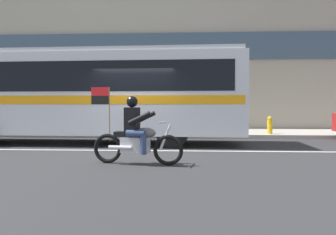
{
  "coord_description": "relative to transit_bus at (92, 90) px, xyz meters",
  "views": [
    {
      "loc": [
        1.66,
        -10.37,
        1.34
      ],
      "look_at": [
        1.16,
        -1.24,
        1.02
      ],
      "focal_mm": 35.36,
      "sensor_mm": 36.0,
      "label": 1
    }
  ],
  "objects": [
    {
      "name": "office_building_facade",
      "position": [
        1.69,
        6.2,
        4.47
      ],
      "size": [
        28.0,
        0.89,
        12.69
      ],
      "color": "gray",
      "rests_on": "ground_plane"
    },
    {
      "name": "motorcycle_with_rider",
      "position": [
        2.21,
        -4.08,
        -1.22
      ],
      "size": [
        2.17,
        0.7,
        1.78
      ],
      "color": "black",
      "rests_on": "ground_plane"
    },
    {
      "name": "lane_center_stripe",
      "position": [
        1.69,
        -1.79,
        -1.88
      ],
      "size": [
        26.6,
        0.14,
        0.01
      ],
      "primitive_type": "cube",
      "color": "silver",
      "rests_on": "ground_plane"
    },
    {
      "name": "transit_bus",
      "position": [
        0.0,
        0.0,
        0.0
      ],
      "size": [
        10.68,
        2.97,
        3.22
      ],
      "color": "silver",
      "rests_on": "ground_plane"
    },
    {
      "name": "ground_plane",
      "position": [
        1.69,
        -1.19,
        -1.88
      ],
      "size": [
        60.0,
        60.0,
        0.0
      ],
      "primitive_type": "plane",
      "color": "#2B2B2D"
    },
    {
      "name": "sidewalk_curb",
      "position": [
        1.69,
        3.91,
        -1.81
      ],
      "size": [
        28.0,
        3.8,
        0.15
      ],
      "primitive_type": "cube",
      "color": "#A39E93",
      "rests_on": "ground_plane"
    },
    {
      "name": "fire_hydrant",
      "position": [
        6.9,
        2.61,
        -1.36
      ],
      "size": [
        0.22,
        0.3,
        0.75
      ],
      "color": "gold",
      "rests_on": "sidewalk_curb"
    }
  ]
}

